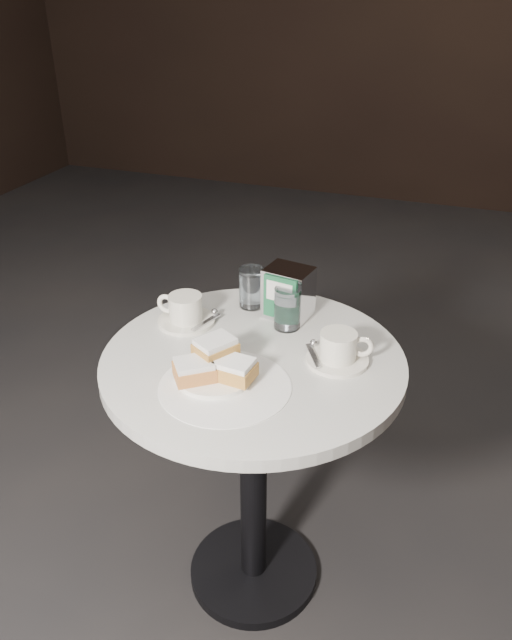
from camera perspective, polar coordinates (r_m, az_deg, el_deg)
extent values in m
plane|color=black|center=(1.94, -0.21, -22.16)|extent=(7.00, 7.00, 0.00)
cylinder|color=black|center=(1.93, -0.21, -21.89)|extent=(0.36, 0.36, 0.03)
cylinder|color=black|center=(1.67, -0.24, -14.36)|extent=(0.07, 0.07, 0.70)
cylinder|color=white|center=(1.44, -0.27, -3.83)|extent=(0.70, 0.70, 0.03)
cylinder|color=white|center=(1.34, -2.85, -6.08)|extent=(0.37, 0.37, 0.00)
cylinder|color=white|center=(1.36, -3.83, -5.07)|extent=(0.22, 0.22, 0.01)
cube|color=#C87E3D|center=(1.34, -5.65, -4.75)|extent=(0.11, 0.10, 0.03)
cube|color=white|center=(1.32, -5.70, -3.97)|extent=(0.10, 0.10, 0.01)
cube|color=#C4893C|center=(1.33, -1.99, -4.71)|extent=(0.09, 0.08, 0.03)
cube|color=white|center=(1.32, -2.01, -3.92)|extent=(0.08, 0.07, 0.01)
cube|color=#B78138|center=(1.35, -3.72, -2.78)|extent=(0.10, 0.11, 0.03)
cube|color=white|center=(1.34, -3.74, -1.99)|extent=(0.09, 0.10, 0.01)
cylinder|color=silver|center=(1.57, -6.38, -0.07)|extent=(0.15, 0.15, 0.01)
cylinder|color=silver|center=(1.56, -6.45, 1.13)|extent=(0.09, 0.09, 0.06)
cylinder|color=#8E654D|center=(1.54, -6.51, 2.00)|extent=(0.08, 0.08, 0.00)
torus|color=white|center=(1.58, -8.19, 1.48)|extent=(0.05, 0.01, 0.05)
cube|color=silver|center=(1.55, -4.59, -0.18)|extent=(0.04, 0.10, 0.00)
sphere|color=silver|center=(1.59, -3.81, 0.74)|extent=(0.02, 0.02, 0.02)
cylinder|color=silver|center=(1.42, 7.42, -3.61)|extent=(0.17, 0.17, 0.01)
cylinder|color=silver|center=(1.40, 7.52, -2.35)|extent=(0.10, 0.10, 0.06)
cylinder|color=#7F5F45|center=(1.39, 7.59, -1.43)|extent=(0.09, 0.09, 0.00)
torus|color=white|center=(1.41, 9.69, -2.44)|extent=(0.05, 0.02, 0.05)
cube|color=#B2B2B7|center=(1.42, 5.25, -3.25)|extent=(0.06, 0.09, 0.00)
sphere|color=silver|center=(1.46, 5.27, -2.11)|extent=(0.02, 0.02, 0.02)
cylinder|color=white|center=(1.62, -0.40, 3.00)|extent=(0.08, 0.08, 0.11)
cylinder|color=silver|center=(1.62, -0.40, 2.87)|extent=(0.07, 0.07, 0.09)
cylinder|color=white|center=(1.52, 2.88, 1.08)|extent=(0.08, 0.08, 0.11)
cylinder|color=silver|center=(1.53, 2.87, 0.95)|extent=(0.07, 0.07, 0.09)
cube|color=silver|center=(1.57, 2.99, 2.53)|extent=(0.13, 0.11, 0.13)
cube|color=#1A5E39|center=(1.53, 2.18, 1.97)|extent=(0.09, 0.02, 0.11)
cube|color=white|center=(1.52, 2.14, 2.56)|extent=(0.07, 0.01, 0.05)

